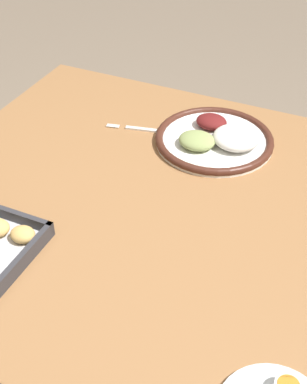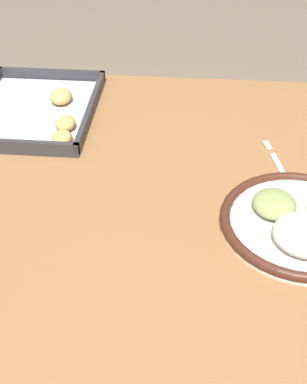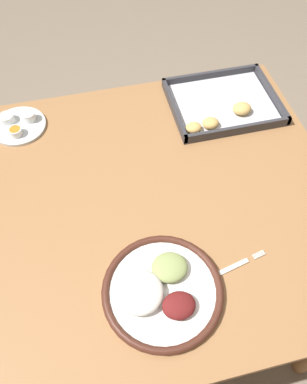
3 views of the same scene
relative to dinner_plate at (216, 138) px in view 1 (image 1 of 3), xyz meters
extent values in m
cube|color=olive|center=(0.07, 0.28, -0.03)|extent=(1.07, 1.00, 0.03)
cylinder|color=olive|center=(0.55, -0.17, -0.41)|extent=(0.06, 0.06, 0.73)
cylinder|color=white|center=(0.00, 0.00, -0.01)|extent=(0.30, 0.30, 0.01)
torus|color=#472319|center=(0.00, 0.00, 0.00)|extent=(0.30, 0.30, 0.02)
ellipsoid|color=silver|center=(-0.05, 0.00, 0.02)|extent=(0.12, 0.12, 0.04)
ellipsoid|color=maroon|center=(0.03, -0.05, 0.01)|extent=(0.08, 0.07, 0.03)
ellipsoid|color=#8C9E5B|center=(0.03, 0.05, 0.01)|extent=(0.09, 0.08, 0.03)
cube|color=silver|center=(0.17, 0.01, -0.01)|extent=(0.14, 0.04, 0.00)
cylinder|color=silver|center=(0.28, 0.03, -0.01)|extent=(0.03, 0.01, 0.00)
cylinder|color=silver|center=(0.28, 0.04, -0.01)|extent=(0.03, 0.01, 0.00)
cylinder|color=silver|center=(0.28, 0.04, -0.01)|extent=(0.03, 0.01, 0.00)
cylinder|color=silver|center=(0.28, 0.04, -0.01)|extent=(0.03, 0.01, 0.00)
cube|color=#333338|center=(0.20, 0.60, 0.01)|extent=(0.01, 0.30, 0.03)
ellipsoid|color=tan|center=(0.24, 0.50, 0.01)|extent=(0.05, 0.04, 0.03)
camera|label=1|loc=(-0.32, 1.10, 0.75)|focal=50.00mm
camera|label=2|loc=(-0.76, 0.21, 0.66)|focal=50.00mm
camera|label=3|loc=(-0.09, -0.31, 0.89)|focal=35.00mm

